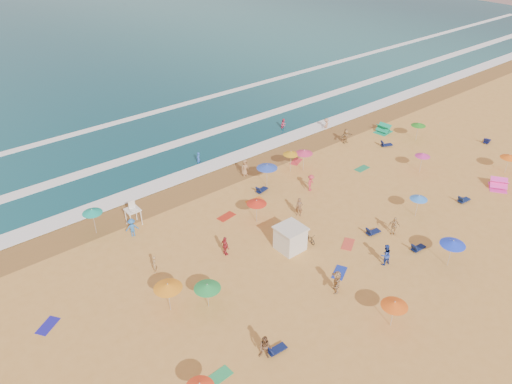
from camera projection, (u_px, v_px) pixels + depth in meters
ground at (289, 241)px, 42.13m from camera, size 220.00×220.00×0.00m
ocean at (1, 40)px, 97.76m from camera, size 220.00×140.00×0.18m
wet_sand at (206, 183)px, 50.41m from camera, size 220.00×220.00×0.00m
surf_foam at (162, 151)px, 56.20m from camera, size 200.00×18.70×0.05m
cabana at (290, 239)px, 40.72m from camera, size 2.00×2.00×2.00m
cabana_roof at (291, 228)px, 40.17m from camera, size 2.20×2.20×0.12m
bicycle at (309, 238)px, 41.85m from camera, size 0.73×1.59×0.80m
lifeguard_stand at (133, 215)px, 43.64m from camera, size 1.20×1.20×2.10m
beach_umbrellas at (280, 224)px, 40.50m from camera, size 59.24×24.51×0.81m
loungers at (365, 224)px, 43.97m from camera, size 56.18×16.58×0.34m
towels at (281, 245)px, 41.64m from camera, size 52.47×19.63×0.03m
popup_tents at (435, 152)px, 54.89m from camera, size 4.11×17.80×1.20m
beachgoers at (273, 211)px, 44.53m from camera, size 44.27×26.45×2.10m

